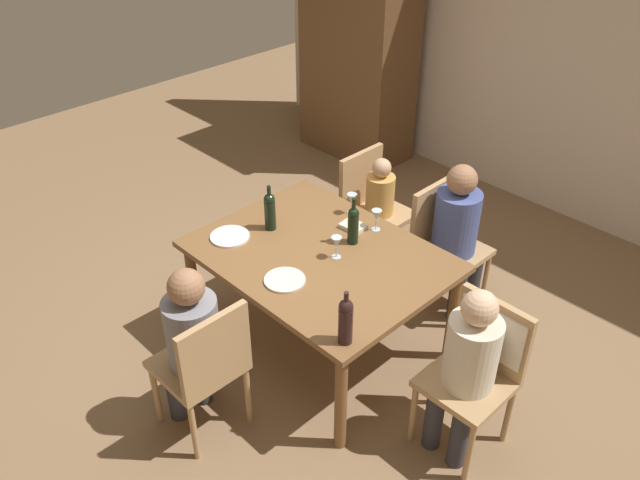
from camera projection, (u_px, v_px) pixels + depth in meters
ground_plane at (320, 342)px, 4.48m from camera, size 10.00×10.00×0.00m
rear_room_partition at (563, 56)px, 5.33m from camera, size 6.40×0.12×2.70m
armoire_cabinet at (358, 47)px, 6.31m from camera, size 1.18×0.62×2.18m
dining_table at (320, 264)px, 4.10m from camera, size 1.52×1.17×0.75m
chair_right_end at (483, 354)px, 3.54m from camera, size 0.44×0.46×0.92m
chair_far_right at (443, 238)px, 4.58m from camera, size 0.44×0.44×0.92m
chair_near at (205, 363)px, 3.57m from camera, size 0.44×0.44×0.92m
chair_far_left at (371, 202)px, 4.99m from camera, size 0.44×0.44×0.92m
person_woman_host at (467, 363)px, 3.43m from camera, size 0.29×0.33×1.09m
person_man_bearded at (458, 230)px, 4.45m from camera, size 0.35×0.31×1.14m
person_man_guest at (191, 338)px, 3.57m from camera, size 0.34×0.30×1.12m
person_child_small at (382, 205)px, 4.91m from camera, size 0.25×0.22×0.94m
wine_bottle_tall_green at (270, 210)px, 4.21m from camera, size 0.07×0.07×0.32m
wine_bottle_dark_red at (346, 320)px, 3.32m from camera, size 0.08×0.08×0.33m
wine_bottle_short_olive at (353, 224)px, 4.08m from camera, size 0.07×0.07×0.32m
wine_glass_near_left at (336, 243)px, 3.96m from camera, size 0.07×0.07×0.15m
wine_glass_centre at (377, 216)px, 4.22m from camera, size 0.07×0.07×0.15m
wine_glass_near_right at (352, 200)px, 4.39m from camera, size 0.07×0.07×0.15m
dinner_plate_host at (230, 236)px, 4.20m from camera, size 0.26×0.26×0.01m
dinner_plate_guest_left at (285, 280)px, 3.82m from camera, size 0.25×0.25×0.01m
folded_napkin at (353, 226)px, 4.28m from camera, size 0.17×0.13×0.03m
handbag at (411, 271)px, 4.97m from camera, size 0.17×0.30×0.22m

